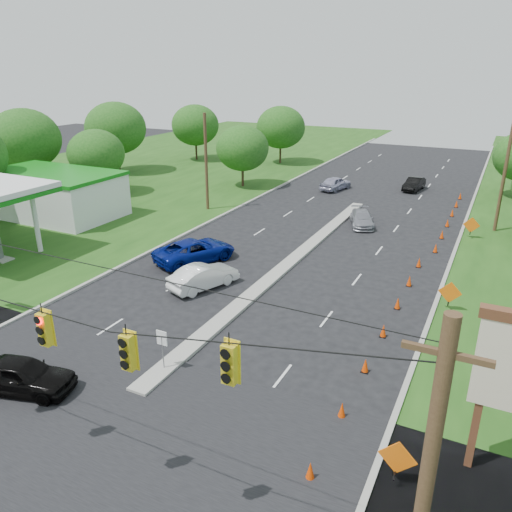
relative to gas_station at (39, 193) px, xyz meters
The scene contains 38 objects.
ground 31.23m from the gas_station, 40.57° to the right, with size 160.00×160.00×0.00m, color black.
cross_street 31.23m from the gas_station, 40.57° to the right, with size 160.00×14.00×0.02m, color black.
curb_left 16.89m from the gas_station, 35.78° to the left, with size 0.25×110.00×0.16m, color gray.
curb_right 35.22m from the gas_station, 16.13° to the left, with size 0.25×110.00×0.16m, color gray.
median 23.79m from the gas_station, ahead, with size 1.00×34.00×0.18m, color gray.
median_sign 27.62m from the gas_station, 31.07° to the right, with size 0.55×0.06×2.05m.
signal_span 31.83m from the gas_station, 42.00° to the right, with size 25.60×0.32×9.00m.
utility_pole_far_left 14.93m from the gas_station, 41.21° to the left, with size 0.28×0.28×9.00m, color #422D1C.
utility_pole_far_right 39.08m from the gas_station, 22.21° to the left, with size 0.28×0.28×9.00m, color #422D1C.
gas_station is the anchor object (origin of this frame).
cone_0 36.28m from the gas_station, 28.43° to the right, with size 0.32×0.32×0.70m, color #DB3B04.
cone_1 34.76m from the gas_station, 23.34° to the right, with size 0.32×0.32×0.70m, color #DB3B04.
cone_2 33.53m from the gas_station, 17.83° to the right, with size 0.32×0.32×0.70m, color #DB3B04.
cone_3 32.63m from the gas_station, 11.96° to the right, with size 0.32×0.32×0.70m, color #DB3B04.
cone_4 32.09m from the gas_station, ahead, with size 0.32×0.32×0.70m, color #DB3B04.
cone_5 31.92m from the gas_station, ahead, with size 0.32×0.32×0.70m, color #DB3B04.
cone_6 32.14m from the gas_station, ahead, with size 0.32×0.32×0.70m, color #DB3B04.
cone_7 33.32m from the gas_station, 12.61° to the left, with size 0.32×0.32×0.70m, color #DB3B04.
cone_8 34.25m from the gas_station, 18.34° to the left, with size 0.32×0.32×0.70m, color #DB3B04.
cone_9 35.51m from the gas_station, 23.72° to the left, with size 0.32×0.32×0.70m, color #DB3B04.
cone_10 37.05m from the gas_station, 28.69° to the left, with size 0.32×0.32×0.70m, color #DB3B04.
cone_11 38.85m from the gas_station, 33.23° to the left, with size 0.32×0.32×0.70m, color #DB3B04.
cone_12 40.87m from the gas_station, 37.34° to the left, with size 0.32×0.32×0.70m, color #DB3B04.
work_sign_0 38.11m from the gas_station, 25.25° to the right, with size 1.27×0.58×1.37m.
work_sign_1 34.54m from the gas_station, ahead, with size 1.27×0.58×1.37m.
work_sign_2 36.42m from the gas_station, 18.85° to the left, with size 1.27×0.58×1.37m.
tree_2 10.19m from the gas_station, 103.60° to the left, with size 5.88×5.88×6.86m.
tree_3 21.66m from the gas_station, 112.93° to the left, with size 7.56×7.56×8.82m.
tree_4 32.14m from the gas_station, 97.82° to the left, with size 6.72×6.72×7.84m.
tree_5 22.05m from the gas_station, 63.99° to the left, with size 5.88×5.88×6.86m.
tree_6 35.67m from the gas_station, 77.60° to the left, with size 6.72×6.72×7.84m.
tree_14 13.29m from the gas_station, 143.18° to the left, with size 7.56×7.56×8.82m.
black_sedan 26.46m from the gas_station, 43.45° to the right, with size 1.83×4.55×1.55m, color black.
white_sedan 21.28m from the gas_station, 15.62° to the right, with size 1.59×4.57×1.51m, color silver.
blue_pickup 17.74m from the gas_station, ahead, with size 2.71×5.89×1.64m, color navy.
silver_car_far 28.19m from the gas_station, 23.66° to the left, with size 1.78×4.38×1.27m, color gray.
silver_car_oncoming 30.21m from the gas_station, 49.50° to the left, with size 1.78×4.42×1.51m, color #9796B2.
dark_car_receding 38.29m from the gas_station, 44.20° to the left, with size 1.48×4.25×1.40m, color black.
Camera 1 is at (12.38, -9.41, 13.04)m, focal length 35.00 mm.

